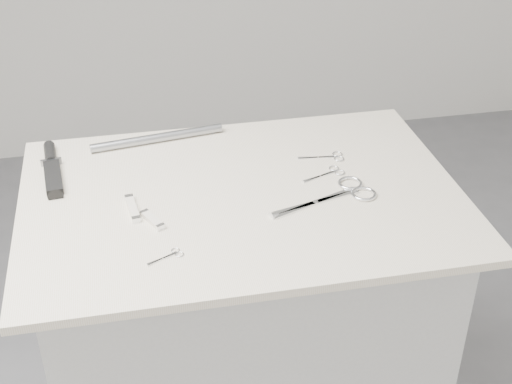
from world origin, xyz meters
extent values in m
cube|color=beige|center=(0.00, 0.00, 0.45)|extent=(0.90, 0.60, 0.90)
cube|color=beige|center=(0.00, 0.00, 0.91)|extent=(1.00, 0.70, 0.02)
cube|color=silver|center=(0.15, -0.07, 0.92)|extent=(0.22, 0.10, 0.00)
cylinder|color=silver|center=(0.15, -0.07, 0.92)|extent=(0.01, 0.01, 0.01)
torus|color=silver|center=(0.25, -0.01, 0.92)|extent=(0.06, 0.06, 0.01)
torus|color=silver|center=(0.27, -0.06, 0.92)|extent=(0.06, 0.06, 0.01)
cube|color=silver|center=(0.20, 0.04, 0.92)|extent=(0.10, 0.05, 0.00)
cylinder|color=silver|center=(0.20, 0.04, 0.92)|extent=(0.01, 0.01, 0.00)
torus|color=silver|center=(0.24, 0.06, 0.92)|extent=(0.03, 0.03, 0.00)
torus|color=silver|center=(0.25, 0.04, 0.92)|extent=(0.03, 0.03, 0.00)
cube|color=silver|center=(0.22, 0.12, 0.92)|extent=(0.10, 0.03, 0.00)
cylinder|color=silver|center=(0.22, 0.12, 0.92)|extent=(0.01, 0.01, 0.00)
torus|color=silver|center=(0.27, 0.13, 0.92)|extent=(0.03, 0.03, 0.00)
torus|color=silver|center=(0.26, 0.11, 0.92)|extent=(0.03, 0.03, 0.00)
cube|color=silver|center=(-0.20, -0.21, 0.92)|extent=(0.07, 0.04, 0.00)
cylinder|color=silver|center=(-0.20, -0.21, 0.92)|extent=(0.00, 0.00, 0.00)
torus|color=silver|center=(-0.17, -0.19, 0.92)|extent=(0.02, 0.02, 0.00)
torus|color=silver|center=(-0.16, -0.20, 0.92)|extent=(0.02, 0.02, 0.00)
cube|color=black|center=(-0.42, 0.15, 0.93)|extent=(0.05, 0.15, 0.02)
cube|color=gray|center=(-0.43, 0.22, 0.93)|extent=(0.05, 0.01, 0.02)
cylinder|color=black|center=(-0.44, 0.27, 0.93)|extent=(0.04, 0.09, 0.03)
cube|color=silver|center=(-0.25, -0.02, 0.93)|extent=(0.03, 0.10, 0.01)
cube|color=silver|center=(-0.25, 0.03, 0.93)|extent=(0.02, 0.01, 0.01)
cube|color=silver|center=(-0.24, -0.06, 0.93)|extent=(0.02, 0.01, 0.01)
cube|color=silver|center=(-0.21, -0.07, 0.92)|extent=(0.05, 0.07, 0.01)
cube|color=silver|center=(-0.22, -0.04, 0.93)|extent=(0.02, 0.02, 0.01)
cube|color=silver|center=(-0.19, -0.10, 0.93)|extent=(0.02, 0.02, 0.01)
cylinder|color=gray|center=(-0.17, 0.29, 0.93)|extent=(0.34, 0.07, 0.02)
camera|label=1|loc=(-0.24, -1.35, 1.79)|focal=50.00mm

